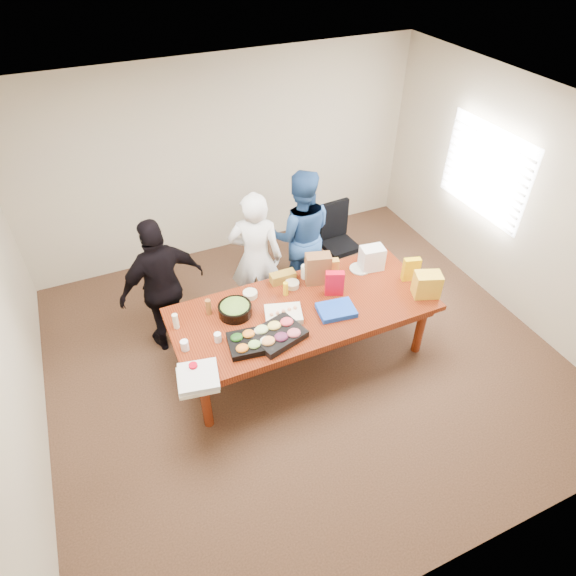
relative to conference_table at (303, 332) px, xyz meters
name	(u,v)px	position (x,y,z in m)	size (l,w,h in m)	color
floor	(302,356)	(0.00, 0.00, -0.39)	(5.50, 5.00, 0.02)	#47301E
ceiling	(308,126)	(0.00, 0.00, 2.33)	(5.50, 5.00, 0.02)	white
wall_back	(224,160)	(0.00, 2.50, 0.98)	(5.50, 0.04, 2.70)	beige
wall_front	(477,480)	(0.00, -2.50, 0.98)	(5.50, 0.04, 2.70)	beige
wall_right	(519,204)	(2.75, 0.00, 0.98)	(0.04, 5.00, 2.70)	beige
window_panel	(485,171)	(2.72, 0.60, 1.12)	(0.03, 1.40, 1.10)	white
window_blinds	(482,172)	(2.68, 0.60, 1.12)	(0.04, 1.36, 1.00)	beige
conference_table	(303,332)	(0.00, 0.00, 0.00)	(2.80, 1.20, 0.75)	#4C1C0F
office_chair	(340,243)	(1.13, 1.23, 0.11)	(0.49, 0.49, 0.97)	black
person_center	(256,258)	(-0.19, 0.89, 0.48)	(0.62, 0.41, 1.71)	silver
person_right	(300,235)	(0.48, 1.12, 0.48)	(0.83, 0.65, 1.71)	navy
person_left	(163,286)	(-1.29, 0.85, 0.45)	(0.97, 0.40, 1.66)	black
veggie_tray	(252,342)	(-0.69, -0.29, 0.41)	(0.44, 0.35, 0.07)	black
fruit_tray	(278,335)	(-0.42, -0.30, 0.41)	(0.49, 0.38, 0.07)	black
sheet_cake	(283,314)	(-0.25, -0.05, 0.41)	(0.38, 0.28, 0.07)	white
salad_bowl	(235,310)	(-0.69, 0.19, 0.43)	(0.35, 0.35, 0.11)	black
chip_bag_blue	(336,310)	(0.28, -0.21, 0.40)	(0.38, 0.28, 0.06)	#123FB8
chip_bag_red	(334,283)	(0.40, 0.07, 0.52)	(0.20, 0.08, 0.29)	red
chip_bag_yellow	(411,269)	(1.30, -0.05, 0.51)	(0.19, 0.07, 0.28)	#E6B206
chip_bag_orange	(330,271)	(0.45, 0.28, 0.52)	(0.19, 0.08, 0.29)	gold
mayo_jar	(305,272)	(0.24, 0.45, 0.45)	(0.10, 0.10, 0.16)	silver
mustard_bottle	(286,289)	(-0.09, 0.27, 0.46)	(0.06, 0.06, 0.16)	yellow
dressing_bottle	(208,307)	(-0.94, 0.31, 0.47)	(0.06, 0.06, 0.18)	brown
ranch_bottle	(176,321)	(-1.30, 0.24, 0.46)	(0.06, 0.06, 0.17)	#F6EECB
banana_bunch	(326,273)	(0.46, 0.38, 0.42)	(0.24, 0.14, 0.08)	yellow
bread_loaf	(283,277)	(-0.02, 0.49, 0.43)	(0.28, 0.12, 0.11)	olive
kraft_bag	(318,269)	(0.33, 0.33, 0.56)	(0.28, 0.16, 0.36)	brown
red_cup	(194,369)	(-1.30, -0.40, 0.43)	(0.08, 0.08, 0.11)	#BC0016
clear_cup_a	(218,337)	(-0.98, -0.11, 0.42)	(0.07, 0.07, 0.10)	white
clear_cup_b	(185,345)	(-1.30, -0.09, 0.43)	(0.08, 0.08, 0.11)	white
pizza_box_lower	(198,380)	(-1.30, -0.52, 0.40)	(0.36, 0.36, 0.04)	white
pizza_box_upper	(198,376)	(-1.29, -0.52, 0.44)	(0.36, 0.36, 0.04)	silver
plate_a	(374,260)	(1.12, 0.41, 0.38)	(0.27, 0.27, 0.02)	white
plate_b	(360,269)	(0.88, 0.33, 0.38)	(0.24, 0.24, 0.02)	silver
dip_bowl_a	(292,284)	(0.03, 0.36, 0.41)	(0.16, 0.16, 0.06)	beige
dip_bowl_b	(250,294)	(-0.45, 0.39, 0.41)	(0.16, 0.16, 0.06)	beige
grocery_bag_white	(372,258)	(1.01, 0.31, 0.52)	(0.26, 0.19, 0.28)	white
grocery_bag_yellow	(427,285)	(1.30, -0.35, 0.51)	(0.28, 0.19, 0.28)	yellow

